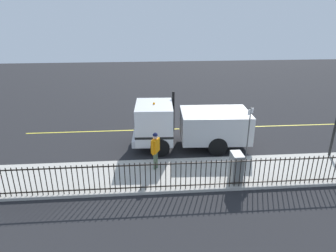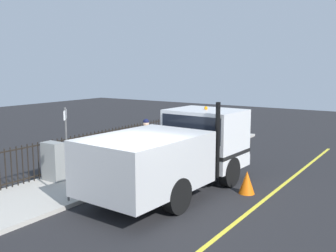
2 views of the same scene
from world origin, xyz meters
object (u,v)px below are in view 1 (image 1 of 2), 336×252
Objects in this scene: work_truck at (184,123)px; utility_cabinet at (236,167)px; traffic_cone at (165,128)px; worker_standing at (155,147)px; street_sign at (249,128)px.

work_truck is 4.90× the size of utility_cabinet.
work_truck is at bearing -155.61° from utility_cabinet.
traffic_cone is (-5.63, -2.58, -0.40)m from utility_cabinet.
worker_standing is (2.48, -1.60, -0.14)m from work_truck.
street_sign is (3.71, 3.68, 1.38)m from traffic_cone.
traffic_cone is 0.27× the size of street_sign.
work_truck is 2.95m from worker_standing.
traffic_cone is at bearing -135.24° from street_sign.
worker_standing reaches higher than utility_cabinet.
traffic_cone is at bearing 15.94° from worker_standing.
utility_cabinet is 6.20m from traffic_cone.
work_truck reaches higher than street_sign.
worker_standing is 1.40× the size of utility_cabinet.
street_sign reaches higher than traffic_cone.
traffic_cone is 5.40m from street_sign.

